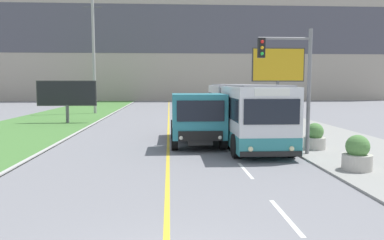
{
  "coord_description": "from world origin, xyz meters",
  "views": [
    {
      "loc": [
        0.08,
        -5.07,
        3.1
      ],
      "look_at": [
        1.1,
        11.89,
        1.4
      ],
      "focal_mm": 35.0,
      "sensor_mm": 36.0,
      "label": 1
    }
  ],
  "objects": [
    {
      "name": "apartment_block_background",
      "position": [
        0.0,
        62.38,
        11.42
      ],
      "size": [
        80.0,
        8.04,
        22.85
      ],
      "color": "#A89E8E",
      "rests_on": "ground_plane"
    },
    {
      "name": "city_bus",
      "position": [
        3.96,
        14.55,
        1.53
      ],
      "size": [
        2.62,
        11.52,
        3.0
      ],
      "color": "silver",
      "rests_on": "ground_plane"
    },
    {
      "name": "dump_truck",
      "position": [
        1.43,
        13.05,
        1.29
      ],
      "size": [
        2.56,
        6.26,
        2.58
      ],
      "color": "black",
      "rests_on": "ground_plane"
    },
    {
      "name": "car_distant",
      "position": [
        4.16,
        32.68,
        0.69
      ],
      "size": [
        1.8,
        4.3,
        1.45
      ],
      "color": "silver",
      "rests_on": "ground_plane"
    },
    {
      "name": "utility_pole_far",
      "position": [
        -7.4,
        32.99,
        6.01
      ],
      "size": [
        1.8,
        0.28,
        11.9
      ],
      "color": "#9E9E99",
      "rests_on": "ground_plane"
    },
    {
      "name": "traffic_light_mast",
      "position": [
        5.25,
        10.36,
        3.41
      ],
      "size": [
        2.28,
        0.32,
        5.32
      ],
      "color": "slate",
      "rests_on": "ground_plane"
    },
    {
      "name": "billboard_large",
      "position": [
        9.19,
        26.02,
        4.4
      ],
      "size": [
        4.43,
        0.24,
        5.99
      ],
      "color": "#59595B",
      "rests_on": "ground_plane"
    },
    {
      "name": "billboard_small",
      "position": [
        -7.78,
        24.15,
        2.23
      ],
      "size": [
        4.49,
        0.24,
        3.26
      ],
      "color": "#59595B",
      "rests_on": "ground_plane"
    },
    {
      "name": "planter_round_near",
      "position": [
        6.57,
        7.33,
        0.62
      ],
      "size": [
        1.01,
        1.01,
        1.23
      ],
      "color": "#B7B2A8",
      "rests_on": "sidewalk_right"
    },
    {
      "name": "planter_round_second",
      "position": [
        6.69,
        11.45,
        0.61
      ],
      "size": [
        0.98,
        0.98,
        1.19
      ],
      "color": "#B7B2A8",
      "rests_on": "sidewalk_right"
    }
  ]
}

